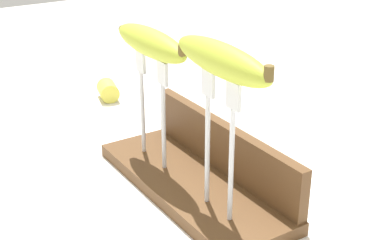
# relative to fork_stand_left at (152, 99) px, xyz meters

# --- Properties ---
(ground_plane) EXTENTS (3.00, 3.00, 0.00)m
(ground_plane) POSITION_rel_fork_stand_left_xyz_m (0.09, 0.02, -0.13)
(ground_plane) COLOR silver
(wooden_board) EXTENTS (0.37, 0.14, 0.02)m
(wooden_board) POSITION_rel_fork_stand_left_xyz_m (0.09, 0.02, -0.12)
(wooden_board) COLOR brown
(wooden_board) RESTS_ON ground
(board_backstop) EXTENTS (0.37, 0.02, 0.08)m
(board_backstop) POSITION_rel_fork_stand_left_xyz_m (0.09, 0.08, -0.07)
(board_backstop) COLOR brown
(board_backstop) RESTS_ON wooden_board
(fork_stand_left) EXTENTS (0.10, 0.01, 0.18)m
(fork_stand_left) POSITION_rel_fork_stand_left_xyz_m (0.00, 0.00, 0.00)
(fork_stand_left) COLOR silver
(fork_stand_left) RESTS_ON wooden_board
(fork_stand_right) EXTENTS (0.08, 0.01, 0.20)m
(fork_stand_right) POSITION_rel_fork_stand_left_xyz_m (0.18, 0.00, 0.01)
(fork_stand_right) COLOR silver
(fork_stand_right) RESTS_ON wooden_board
(banana_raised_left) EXTENTS (0.20, 0.04, 0.04)m
(banana_raised_left) POSITION_rel_fork_stand_left_xyz_m (-0.00, 0.00, 0.09)
(banana_raised_left) COLOR #B2C138
(banana_raised_left) RESTS_ON fork_stand_left
(banana_raised_right) EXTENTS (0.20, 0.05, 0.04)m
(banana_raised_right) POSITION_rel_fork_stand_left_xyz_m (0.18, 0.00, 0.11)
(banana_raised_right) COLOR #B2C138
(banana_raised_right) RESTS_ON fork_stand_right
(banana_chunk_near) EXTENTS (0.07, 0.05, 0.04)m
(banana_chunk_near) POSITION_rel_fork_stand_left_xyz_m (-0.34, 0.07, -0.11)
(banana_chunk_near) COLOR #DBD147
(banana_chunk_near) RESTS_ON ground
(wire_coil) EXTENTS (0.08, 0.08, 0.01)m
(wire_coil) POSITION_rel_fork_stand_left_xyz_m (-0.08, 0.16, -0.12)
(wire_coil) COLOR #1E2DA5
(wire_coil) RESTS_ON ground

